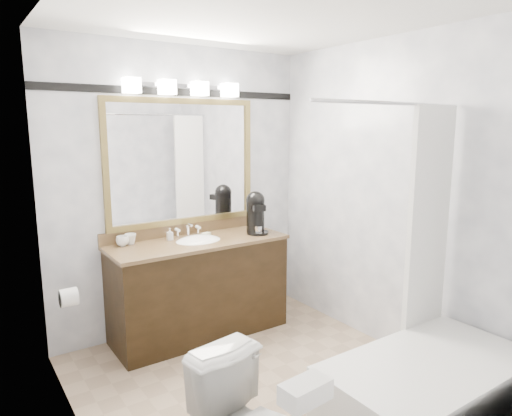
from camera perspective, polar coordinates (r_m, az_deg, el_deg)
The scene contains 13 objects.
room at distance 3.00m, azimuth 1.46°, elevation -0.64°, with size 2.42×2.62×2.52m.
vanity at distance 4.06m, azimuth -7.11°, elevation -9.60°, with size 1.53×0.58×0.97m.
mirror at distance 4.07m, azimuth -9.15°, elevation 5.67°, with size 1.40×0.04×1.10m.
vanity_light_bar at distance 4.02m, azimuth -9.07°, elevation 14.65°, with size 1.02×0.14×0.12m.
accent_stripe at distance 4.08m, azimuth -9.47°, elevation 14.10°, with size 2.40×0.01×0.06m, color black.
bathtub at distance 3.13m, azimuth 20.70°, elevation -19.90°, with size 1.30×0.75×1.96m.
tp_roll at distance 3.31m, azimuth -22.39°, elevation -10.28°, with size 0.12×0.12×0.11m, color white.
tissue_box at distance 1.99m, azimuth 6.21°, elevation -21.86°, with size 0.21×0.12×0.09m, color white.
coffee_maker at distance 4.15m, azimuth -0.03°, elevation -0.44°, with size 0.20×0.25×0.38m.
cup_left at distance 3.88m, azimuth -16.34°, elevation -3.99°, with size 0.10×0.10×0.08m, color white.
cup_right at distance 3.91m, azimuth -15.42°, elevation -3.76°, with size 0.09×0.09×0.09m, color white.
soap_bottle_a at distance 3.98m, azimuth -10.72°, elevation -3.23°, with size 0.05×0.05×0.10m, color white.
soap_bar at distance 4.10m, azimuth -6.27°, elevation -3.26°, with size 0.08×0.05×0.02m, color beige.
Camera 1 is at (-1.72, -2.40, 1.82)m, focal length 32.00 mm.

